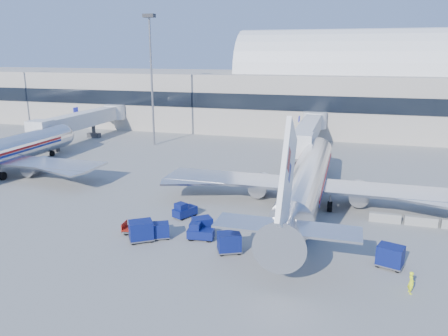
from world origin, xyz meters
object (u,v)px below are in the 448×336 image
(cart_solo_far, at_px, (390,256))
(cart_train_b, at_px, (160,230))
(mast_west, at_px, (151,61))
(cart_solo_near, at_px, (229,242))
(cart_open_red, at_px, (135,230))
(jetbridge_mid, at_px, (86,119))
(airliner_main, at_px, (307,180))
(tug_right, at_px, (293,231))
(barrier_near, at_px, (385,218))
(cart_train_c, at_px, (141,231))
(jetbridge_near, at_px, (309,130))
(cart_train_a, at_px, (202,225))
(tug_left, at_px, (184,210))
(ramp_worker, at_px, (411,282))
(barrier_mid, at_px, (421,221))
(tug_lead, at_px, (200,232))

(cart_solo_far, bearing_deg, cart_train_b, -161.68)
(mast_west, distance_m, cart_train_b, 44.31)
(cart_solo_near, distance_m, cart_open_red, 9.58)
(jetbridge_mid, bearing_deg, airliner_main, -30.64)
(mast_west, xyz_separation_m, tug_right, (29.83, -34.52, -14.10))
(mast_west, bearing_deg, jetbridge_mid, 176.79)
(barrier_near, distance_m, cart_train_c, 23.72)
(jetbridge_near, distance_m, cart_open_red, 40.37)
(jetbridge_mid, xyz_separation_m, cart_train_a, (36.00, -36.59, -3.09))
(jetbridge_mid, distance_m, cart_open_red, 48.82)
(tug_right, relative_size, cart_solo_far, 1.07)
(tug_left, xyz_separation_m, ramp_worker, (20.44, -9.18, 0.09))
(cart_train_c, bearing_deg, barrier_mid, -10.76)
(cart_train_a, distance_m, ramp_worker, 18.22)
(barrier_mid, height_order, cart_solo_far, cart_solo_far)
(barrier_near, bearing_deg, cart_train_a, -154.61)
(jetbridge_near, relative_size, tug_right, 10.82)
(tug_right, bearing_deg, jetbridge_near, 107.84)
(cart_train_a, bearing_deg, cart_train_c, 174.93)
(cart_train_c, bearing_deg, cart_train_a, -1.58)
(jetbridge_near, height_order, cart_train_a, jetbridge_near)
(cart_solo_far, height_order, cart_open_red, cart_solo_far)
(tug_lead, height_order, tug_right, tug_lead)
(cart_train_c, bearing_deg, barrier_near, -7.52)
(ramp_worker, bearing_deg, airliner_main, 13.91)
(jetbridge_mid, bearing_deg, ramp_worker, -38.45)
(cart_solo_near, bearing_deg, mast_west, 97.33)
(barrier_near, relative_size, cart_open_red, 1.41)
(barrier_mid, relative_size, tug_right, 1.18)
(jetbridge_near, distance_m, cart_solo_near, 39.88)
(airliner_main, height_order, barrier_mid, airliner_main)
(cart_solo_far, relative_size, ramp_worker, 1.45)
(tug_left, distance_m, cart_solo_near, 9.30)
(jetbridge_near, xyz_separation_m, ramp_worker, (11.29, -42.32, -3.11))
(jetbridge_mid, height_order, cart_train_c, jetbridge_mid)
(jetbridge_near, xyz_separation_m, cart_open_red, (-12.02, -38.38, -3.55))
(tug_right, distance_m, cart_train_c, 13.62)
(jetbridge_near, bearing_deg, cart_open_red, -107.40)
(tug_lead, distance_m, cart_open_red, 6.24)
(cart_train_b, bearing_deg, cart_solo_far, -26.99)
(barrier_near, xyz_separation_m, cart_solo_far, (-0.21, -9.83, 0.49))
(cart_train_b, distance_m, cart_solo_near, 6.82)
(airliner_main, height_order, cart_solo_far, airliner_main)
(jetbridge_mid, xyz_separation_m, cart_train_c, (31.31, -39.65, -2.93))
(jetbridge_mid, distance_m, mast_west, 18.06)
(mast_west, relative_size, tug_left, 8.20)
(mast_west, distance_m, cart_train_c, 44.56)
(cart_train_c, height_order, cart_solo_far, cart_train_c)
(barrier_near, relative_size, cart_solo_near, 1.24)
(mast_west, height_order, tug_left, mast_west)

